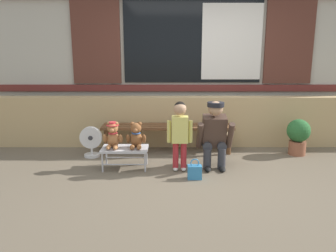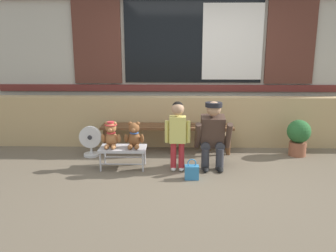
# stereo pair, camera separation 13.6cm
# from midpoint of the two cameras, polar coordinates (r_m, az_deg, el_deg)

# --- Properties ---
(ground_plane) EXTENTS (60.00, 60.00, 0.00)m
(ground_plane) POSITION_cam_midpoint_polar(r_m,az_deg,el_deg) (4.55, 5.90, -8.31)
(ground_plane) COLOR brown
(brick_low_wall) EXTENTS (7.43, 0.25, 0.85)m
(brick_low_wall) POSITION_cam_midpoint_polar(r_m,az_deg,el_deg) (5.79, 4.93, 0.76)
(brick_low_wall) COLOR tan
(brick_low_wall) RESTS_ON ground
(shop_facade) EXTENTS (7.58, 0.26, 3.49)m
(shop_facade) POSITION_cam_midpoint_polar(r_m,az_deg,el_deg) (6.18, 4.91, 13.94)
(shop_facade) COLOR #B7B2A3
(shop_facade) RESTS_ON ground
(wooden_bench_long) EXTENTS (2.10, 0.40, 0.44)m
(wooden_bench_long) POSITION_cam_midpoint_polar(r_m,az_deg,el_deg) (5.44, 0.57, -0.56)
(wooden_bench_long) COLOR brown
(wooden_bench_long) RESTS_ON ground
(small_display_bench) EXTENTS (0.64, 0.36, 0.30)m
(small_display_bench) POSITION_cam_midpoint_polar(r_m,az_deg,el_deg) (4.76, -6.78, -3.97)
(small_display_bench) COLOR #BCBCC1
(small_display_bench) RESTS_ON ground
(teddy_bear_with_hat) EXTENTS (0.28, 0.27, 0.36)m
(teddy_bear_with_hat) POSITION_cam_midpoint_polar(r_m,az_deg,el_deg) (4.73, -8.77, -1.54)
(teddy_bear_with_hat) COLOR #A86B3D
(teddy_bear_with_hat) RESTS_ON small_display_bench
(teddy_bear_plain) EXTENTS (0.28, 0.26, 0.36)m
(teddy_bear_plain) POSITION_cam_midpoint_polar(r_m,az_deg,el_deg) (4.68, -4.91, -1.68)
(teddy_bear_plain) COLOR brown
(teddy_bear_plain) RESTS_ON small_display_bench
(child_standing) EXTENTS (0.35, 0.18, 0.96)m
(child_standing) POSITION_cam_midpoint_polar(r_m,az_deg,el_deg) (4.54, 2.49, -0.44)
(child_standing) COLOR #B7282D
(child_standing) RESTS_ON ground
(adult_crouching) EXTENTS (0.50, 0.49, 0.95)m
(adult_crouching) POSITION_cam_midpoint_polar(r_m,az_deg,el_deg) (4.73, 8.45, -1.41)
(adult_crouching) COLOR #333338
(adult_crouching) RESTS_ON ground
(handbag_on_ground) EXTENTS (0.18, 0.11, 0.27)m
(handbag_on_ground) POSITION_cam_midpoint_polar(r_m,az_deg,el_deg) (4.39, 4.92, -7.72)
(handbag_on_ground) COLOR teal
(handbag_on_ground) RESTS_ON ground
(potted_plant) EXTENTS (0.36, 0.36, 0.57)m
(potted_plant) POSITION_cam_midpoint_polar(r_m,az_deg,el_deg) (5.65, 21.80, -1.51)
(potted_plant) COLOR brown
(potted_plant) RESTS_ON ground
(floor_fan) EXTENTS (0.34, 0.24, 0.48)m
(floor_fan) POSITION_cam_midpoint_polar(r_m,az_deg,el_deg) (5.36, -12.20, -2.55)
(floor_fan) COLOR silver
(floor_fan) RESTS_ON ground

